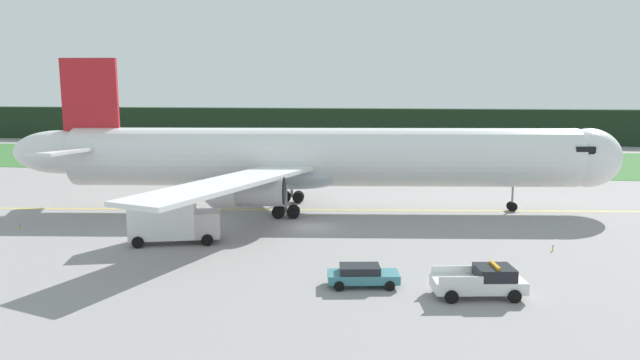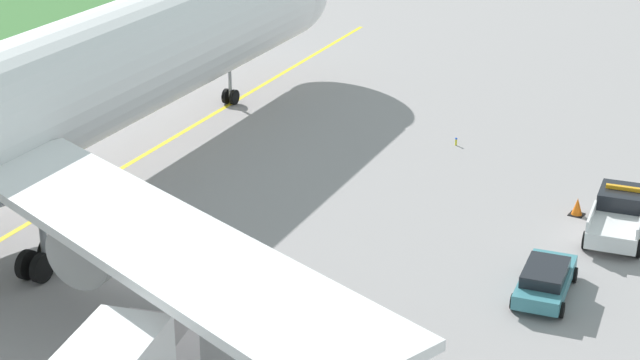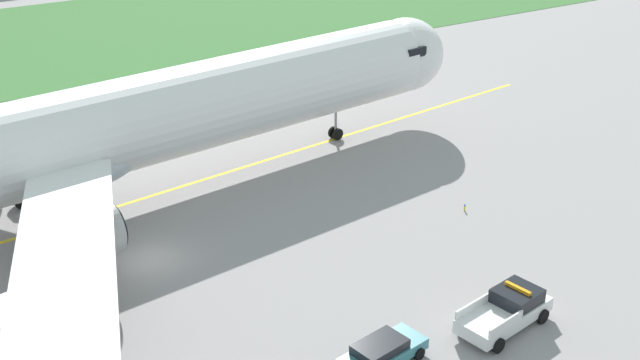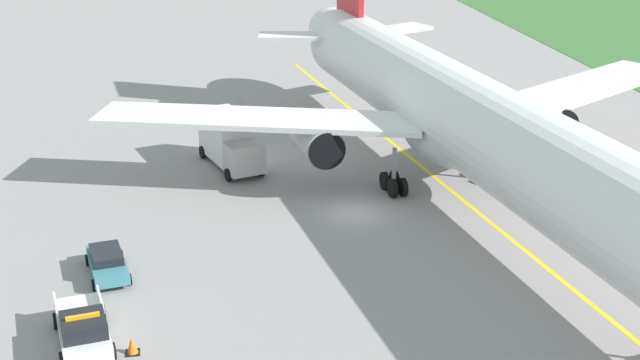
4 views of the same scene
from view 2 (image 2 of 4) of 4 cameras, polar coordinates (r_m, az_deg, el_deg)
name	(u,v)px [view 2 (image 2 of 4)]	position (r m, az deg, el deg)	size (l,w,h in m)	color
ground	(151,265)	(43.26, -9.16, -4.58)	(320.00, 320.00, 0.00)	gray
taxiway_centerline_main	(28,224)	(48.11, -15.60, -2.30)	(78.70, 0.30, 0.01)	yellow
airliner	(9,115)	(45.99, -16.57, 3.42)	(59.98, 43.98, 14.94)	white
ops_pickup_truck	(619,215)	(46.83, 15.93, -1.82)	(5.52, 3.06, 1.94)	silver
staff_car	(545,279)	(41.02, 12.14, -5.29)	(4.56, 2.55, 1.30)	teal
apron_cone	(577,207)	(48.47, 13.80, -1.42)	(0.64, 0.64, 0.80)	black
taxiway_edge_light_east	(456,141)	(55.98, 7.40, 2.11)	(0.12, 0.12, 0.43)	yellow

